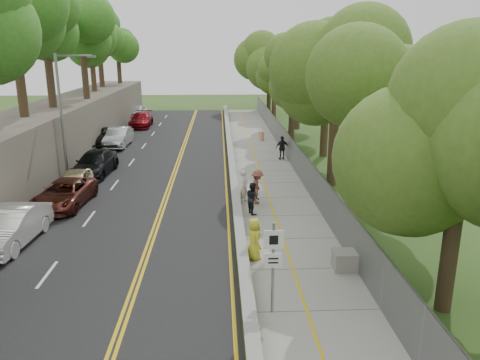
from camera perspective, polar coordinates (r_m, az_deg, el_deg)
name	(u,v)px	position (r m, az deg, el deg)	size (l,w,h in m)	color
ground	(236,271)	(18.42, -0.44, -11.09)	(140.00, 140.00, 0.00)	#33511E
road	(150,173)	(32.84, -10.90, 0.90)	(11.20, 66.00, 0.04)	black
sidewalk	(265,171)	(32.64, 3.04, 1.08)	(4.20, 66.00, 0.05)	gray
jersey_barrier	(232,168)	(32.43, -1.00, 1.51)	(0.42, 66.00, 0.60)	#B1E213
rock_embankment	(27,145)	(34.54, -24.52, 3.85)	(5.00, 66.00, 4.00)	#595147
chainlink_fence	(295,157)	(32.68, 6.74, 2.77)	(0.04, 66.00, 2.00)	slate
trees_embankment	(18,11)	(33.83, -25.41, 18.08)	(6.40, 66.00, 13.00)	#438B28
trees_fenceside	(333,68)	(32.34, 11.32, 13.19)	(7.00, 66.00, 14.00)	#537927
streetlight	(64,108)	(32.18, -20.63, 8.26)	(2.52, 0.22, 8.00)	gray
signpost	(273,258)	(14.93, 4.07, -9.51)	(0.62, 0.09, 3.10)	gray
construction_barrel	(261,136)	(43.31, 2.60, 5.37)	(0.50, 0.50, 0.82)	#F55128
concrete_block	(347,260)	(18.81, 12.96, -9.51)	(1.10, 0.82, 0.73)	slate
car_1	(11,227)	(22.62, -26.13, -5.19)	(1.71, 4.90, 1.61)	white
car_2	(64,194)	(26.95, -20.63, -1.58)	(2.31, 5.02, 1.39)	#552019
car_3	(95,163)	(33.00, -17.26, 1.95)	(2.17, 5.33, 1.55)	black
car_4	(75,183)	(28.70, -19.50, -0.36)	(1.73, 4.30, 1.46)	#C5B284
car_5	(118,137)	(41.97, -14.61, 5.08)	(1.72, 4.93, 1.62)	#BBBEC2
car_6	(107,136)	(43.32, -15.90, 5.17)	(2.35, 5.10, 1.42)	black
car_7	(141,120)	(51.96, -11.95, 7.20)	(2.14, 5.26, 1.53)	maroon
car_8	(138,111)	(59.33, -12.39, 8.19)	(1.73, 4.31, 1.47)	white
painter_0	(254,239)	(18.97, 1.72, -7.19)	(0.85, 0.55, 1.74)	yellow
painter_1	(244,186)	(25.81, 0.53, -0.77)	(0.66, 0.43, 1.81)	silver
painter_2	(253,198)	(24.07, 1.56, -2.21)	(0.80, 0.63, 1.65)	black
painter_3	(257,187)	(25.53, 2.13, -0.87)	(1.23, 0.70, 1.90)	brown
person_far	(282,148)	(35.89, 5.18, 3.93)	(1.06, 0.44, 1.81)	black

